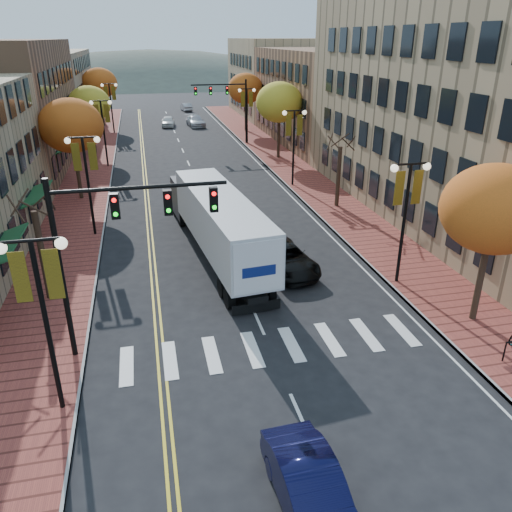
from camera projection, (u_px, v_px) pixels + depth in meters
ground at (283, 378)px, 17.89m from camera, size 200.00×200.00×0.00m
sidewalk_left at (90, 171)px, 45.04m from camera, size 4.00×85.00×0.15m
sidewalk_right at (282, 161)px, 48.68m from camera, size 4.00×85.00×0.15m
building_left_far at (40, 89)px, 66.96m from camera, size 12.00×26.00×9.50m
building_right_near at (490, 98)px, 32.89m from camera, size 15.00×28.00×15.00m
building_right_mid at (341, 96)px, 57.10m from camera, size 15.00×24.00×10.00m
building_right_far at (288, 77)px, 76.53m from camera, size 15.00×20.00×11.00m
tree_left_a at (42, 256)px, 22.30m from camera, size 0.28×0.28×4.20m
tree_left_b at (71, 126)px, 35.28m from camera, size 4.48×4.48×7.21m
tree_left_c at (89, 104)px, 49.72m from camera, size 4.16×4.16×6.69m
tree_left_d at (99, 83)px, 65.56m from camera, size 4.61×4.61×7.42m
tree_right_a at (494, 209)px, 19.46m from camera, size 4.16×4.16×6.69m
tree_right_b at (338, 177)px, 34.87m from camera, size 0.28×0.28×4.20m
tree_right_c at (279, 102)px, 47.85m from camera, size 4.48×4.48×7.21m
tree_right_d at (245, 89)px, 62.19m from camera, size 4.35×4.35×7.00m
lamp_left_a at (41, 294)px, 14.64m from camera, size 1.96×0.36×6.05m
lamp_left_b at (86, 167)px, 28.91m from camera, size 1.96×0.36×6.05m
lamp_left_c at (103, 120)px, 44.98m from camera, size 1.96×0.36×6.05m
lamp_left_d at (110, 98)px, 61.04m from camera, size 1.96×0.36×6.05m
lamp_right_a at (407, 200)px, 23.03m from camera, size 1.96×0.36×6.05m
lamp_right_b at (294, 133)px, 39.09m from camera, size 1.96×0.36×6.05m
lamp_right_c at (247, 105)px, 55.15m from camera, size 1.96×0.36×6.05m
traffic_mast_near at (113, 233)px, 17.47m from camera, size 6.10×0.35×7.00m
traffic_mast_far at (229, 100)px, 54.49m from camera, size 6.10×0.34×7.00m
semi_truck at (216, 218)px, 27.20m from camera, size 3.89×15.04×3.72m
navy_sedan at (311, 491)px, 12.60m from camera, size 1.71×4.36×1.42m
black_suv at (285, 258)px, 25.85m from camera, size 2.93×5.22×1.38m
car_far_white at (168, 121)px, 67.66m from camera, size 2.07×4.14×1.35m
car_far_silver at (195, 121)px, 67.71m from camera, size 2.46×5.10×1.43m
car_far_oncoming at (186, 107)px, 81.77m from camera, size 1.80×3.99×1.27m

